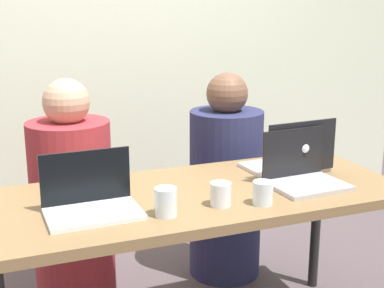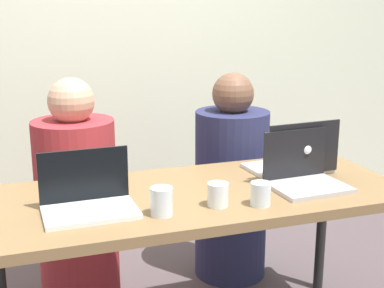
# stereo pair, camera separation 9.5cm
# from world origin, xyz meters

# --- Properties ---
(back_wall) EXTENTS (4.50, 0.10, 2.61)m
(back_wall) POSITION_xyz_m (0.00, 1.53, 1.30)
(back_wall) COLOR silver
(back_wall) RESTS_ON ground
(desk) EXTENTS (1.67, 0.70, 0.73)m
(desk) POSITION_xyz_m (0.00, 0.00, 0.67)
(desk) COLOR brown
(desk) RESTS_ON ground
(person_on_left) EXTENTS (0.40, 0.40, 1.13)m
(person_on_left) POSITION_xyz_m (-0.41, 0.62, 0.50)
(person_on_left) COLOR #A12C33
(person_on_left) RESTS_ON ground
(person_on_right) EXTENTS (0.45, 0.45, 1.12)m
(person_on_right) POSITION_xyz_m (0.41, 0.62, 0.50)
(person_on_right) COLOR #26294E
(person_on_right) RESTS_ON ground
(laptop_front_right) EXTENTS (0.31, 0.27, 0.22)m
(laptop_front_right) POSITION_xyz_m (0.43, -0.08, 0.78)
(laptop_front_right) COLOR #B2B0B4
(laptop_front_right) RESTS_ON desk
(laptop_front_left) EXTENTS (0.34, 0.25, 0.21)m
(laptop_front_left) POSITION_xyz_m (-0.44, -0.07, 0.78)
(laptop_front_left) COLOR silver
(laptop_front_left) RESTS_ON desk
(laptop_back_right) EXTENTS (0.36, 0.30, 0.25)m
(laptop_back_right) POSITION_xyz_m (0.48, 0.10, 0.79)
(laptop_back_right) COLOR silver
(laptop_back_right) RESTS_ON desk
(water_glass_left) EXTENTS (0.08, 0.08, 0.10)m
(water_glass_left) POSITION_xyz_m (-0.20, -0.19, 0.78)
(water_glass_left) COLOR silver
(water_glass_left) RESTS_ON desk
(water_glass_center) EXTENTS (0.08, 0.08, 0.09)m
(water_glass_center) POSITION_xyz_m (0.02, -0.18, 0.77)
(water_glass_center) COLOR white
(water_glass_center) RESTS_ON desk
(water_glass_right) EXTENTS (0.08, 0.08, 0.09)m
(water_glass_right) POSITION_xyz_m (0.17, -0.22, 0.77)
(water_glass_right) COLOR silver
(water_glass_right) RESTS_ON desk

